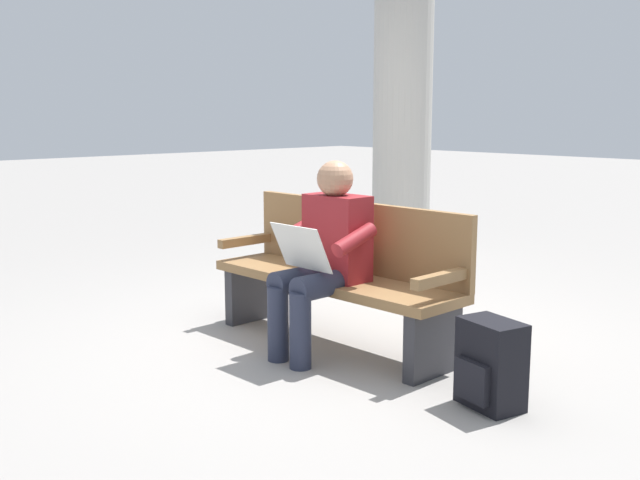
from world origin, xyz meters
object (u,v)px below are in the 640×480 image
at_px(bench_near, 340,272).
at_px(backpack, 490,365).
at_px(support_pillar, 403,96).
at_px(person_seated, 324,253).

relative_size(bench_near, backpack, 4.04).
bearing_deg(backpack, bench_near, -9.47).
bearing_deg(backpack, support_pillar, -42.25).
bearing_deg(bench_near, support_pillar, -58.19).
height_order(person_seated, backpack, person_seated).
xyz_separation_m(person_seated, support_pillar, (1.52, -2.48, 0.98)).
bearing_deg(bench_near, person_seated, 111.18).
relative_size(bench_near, support_pillar, 0.56).
relative_size(person_seated, support_pillar, 0.37).
height_order(bench_near, support_pillar, support_pillar).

